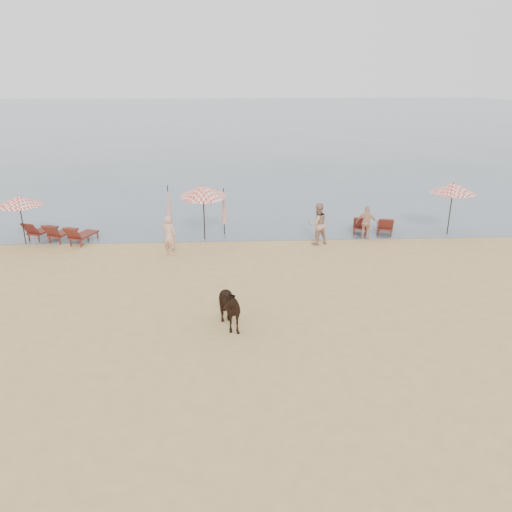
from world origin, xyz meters
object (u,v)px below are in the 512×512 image
(umbrella_open_left_b, at_px, (203,191))
(beachgoer_right_a, at_px, (318,224))
(lounger_cluster_left, at_px, (60,232))
(umbrella_closed_left, at_px, (169,205))
(lounger_cluster_right, at_px, (373,225))
(umbrella_open_right, at_px, (453,188))
(umbrella_closed_right, at_px, (224,206))
(beachgoer_left, at_px, (169,236))
(umbrella_open_left_a, at_px, (19,201))
(beachgoer_right_b, at_px, (367,223))
(cow, at_px, (225,307))

(umbrella_open_left_b, relative_size, beachgoer_right_a, 1.41)
(lounger_cluster_left, bearing_deg, umbrella_closed_left, 29.50)
(lounger_cluster_right, xyz_separation_m, umbrella_closed_left, (-9.91, 0.35, 1.04))
(lounger_cluster_left, height_order, beachgoer_right_a, beachgoer_right_a)
(lounger_cluster_left, xyz_separation_m, umbrella_open_left_b, (6.76, -0.04, 1.90))
(umbrella_open_right, relative_size, beachgoer_right_a, 1.33)
(umbrella_open_right, distance_m, umbrella_closed_left, 13.58)
(umbrella_open_right, bearing_deg, beachgoer_right_a, -178.28)
(umbrella_closed_right, bearing_deg, beachgoer_left, -129.25)
(umbrella_open_left_a, relative_size, beachgoer_left, 1.29)
(beachgoer_right_a, distance_m, beachgoer_right_b, 2.47)
(umbrella_open_left_b, xyz_separation_m, umbrella_closed_left, (-1.72, 0.83, -0.84))
(umbrella_open_right, height_order, cow, umbrella_open_right)
(lounger_cluster_left, distance_m, umbrella_open_right, 18.67)
(beachgoer_right_b, bearing_deg, umbrella_closed_left, 13.05)
(umbrella_closed_right, distance_m, beachgoer_right_a, 4.61)
(beachgoer_left, bearing_deg, umbrella_open_left_a, 5.43)
(umbrella_closed_left, xyz_separation_m, beachgoer_left, (0.32, -2.94, -0.61))
(lounger_cluster_left, bearing_deg, cow, -28.01)
(umbrella_open_left_b, bearing_deg, umbrella_open_left_a, 170.23)
(umbrella_open_right, bearing_deg, beachgoer_left, -177.61)
(cow, bearing_deg, lounger_cluster_left, 109.19)
(lounger_cluster_right, bearing_deg, lounger_cluster_left, -164.10)
(beachgoer_right_a, bearing_deg, lounger_cluster_left, -22.24)
(umbrella_open_left_b, bearing_deg, umbrella_closed_right, 26.18)
(lounger_cluster_left, bearing_deg, umbrella_open_right, 20.89)
(umbrella_open_right, bearing_deg, umbrella_closed_right, 169.62)
(lounger_cluster_left, distance_m, beachgoer_right_a, 12.02)
(beachgoer_left, distance_m, beachgoer_right_b, 9.19)
(lounger_cluster_left, distance_m, umbrella_closed_left, 5.20)
(umbrella_open_left_a, height_order, cow, umbrella_open_left_a)
(lounger_cluster_left, relative_size, lounger_cluster_right, 1.51)
(lounger_cluster_right, relative_size, cow, 1.32)
(umbrella_open_left_a, height_order, beachgoer_right_b, umbrella_open_left_a)
(lounger_cluster_right, height_order, umbrella_closed_left, umbrella_closed_left)
(beachgoer_right_b, bearing_deg, umbrella_open_right, -152.23)
(cow, xyz_separation_m, beachgoer_left, (-2.45, 6.68, 0.18))
(lounger_cluster_left, height_order, umbrella_open_right, umbrella_open_right)
(umbrella_open_left_a, height_order, umbrella_closed_left, umbrella_closed_left)
(lounger_cluster_right, bearing_deg, umbrella_open_left_a, -162.86)
(cow, height_order, beachgoer_left, beachgoer_left)
(umbrella_open_right, distance_m, umbrella_closed_right, 10.94)
(cow, height_order, beachgoer_right_a, beachgoer_right_a)
(umbrella_open_left_b, relative_size, beachgoer_left, 1.52)
(umbrella_open_left_b, xyz_separation_m, beachgoer_left, (-1.40, -2.11, -1.46))
(umbrella_open_left_a, relative_size, umbrella_closed_left, 0.94)
(cow, bearing_deg, umbrella_open_left_b, 74.51)
(beachgoer_left, bearing_deg, umbrella_open_left_b, -103.70)
(beachgoer_left, height_order, beachgoer_right_a, beachgoer_right_a)
(umbrella_closed_left, height_order, cow, umbrella_closed_left)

